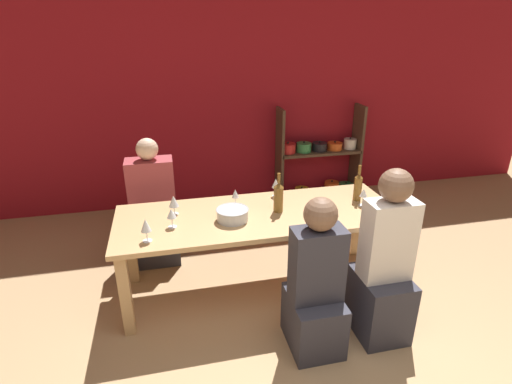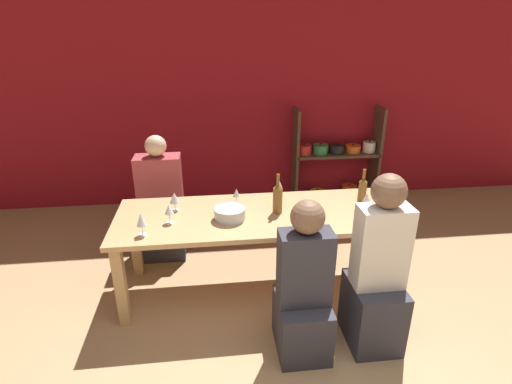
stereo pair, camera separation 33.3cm
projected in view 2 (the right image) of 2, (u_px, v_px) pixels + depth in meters
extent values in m
cube|color=maroon|center=(248.00, 97.00, 4.93)|extent=(8.80, 0.06, 2.70)
cube|color=#4C3828|center=(295.00, 157.00, 5.10)|extent=(0.04, 0.30, 1.22)
cube|color=#4C3828|center=(376.00, 154.00, 5.22)|extent=(0.04, 0.30, 1.22)
cube|color=#4C3828|center=(333.00, 197.00, 5.38)|extent=(1.08, 0.30, 0.04)
cylinder|color=gold|center=(317.00, 194.00, 5.34)|extent=(0.19, 0.19, 0.10)
sphere|color=black|center=(318.00, 190.00, 5.31)|extent=(0.02, 0.02, 0.02)
cylinder|color=#E0561E|center=(349.00, 190.00, 5.37)|extent=(0.19, 0.19, 0.15)
sphere|color=black|center=(349.00, 184.00, 5.34)|extent=(0.02, 0.02, 0.02)
cylinder|color=#338447|center=(364.00, 191.00, 5.40)|extent=(0.19, 0.19, 0.11)
sphere|color=black|center=(365.00, 187.00, 5.38)|extent=(0.02, 0.02, 0.02)
cube|color=#4C3828|center=(336.00, 154.00, 5.15)|extent=(1.08, 0.30, 0.04)
cylinder|color=red|center=(304.00, 149.00, 5.07)|extent=(0.19, 0.19, 0.12)
sphere|color=black|center=(304.00, 144.00, 5.04)|extent=(0.02, 0.02, 0.02)
cylinder|color=#338447|center=(320.00, 149.00, 5.10)|extent=(0.19, 0.19, 0.12)
sphere|color=black|center=(321.00, 144.00, 5.07)|extent=(0.02, 0.02, 0.02)
cylinder|color=black|center=(337.00, 149.00, 5.12)|extent=(0.19, 0.19, 0.11)
sphere|color=black|center=(337.00, 144.00, 5.10)|extent=(0.02, 0.02, 0.02)
cylinder|color=#E0561E|center=(353.00, 149.00, 5.15)|extent=(0.19, 0.19, 0.09)
sphere|color=black|center=(353.00, 144.00, 5.13)|extent=(0.02, 0.02, 0.02)
cylinder|color=silver|center=(369.00, 147.00, 5.16)|extent=(0.16, 0.16, 0.13)
sphere|color=black|center=(370.00, 141.00, 5.13)|extent=(0.02, 0.02, 0.02)
cube|color=tan|center=(257.00, 215.00, 3.31)|extent=(2.33, 0.85, 0.04)
cube|color=tan|center=(121.00, 286.00, 3.01)|extent=(0.08, 0.08, 0.69)
cube|color=tan|center=(394.00, 267.00, 3.25)|extent=(0.08, 0.08, 0.69)
cube|color=tan|center=(135.00, 241.00, 3.65)|extent=(0.08, 0.08, 0.69)
cube|color=tan|center=(363.00, 228.00, 3.88)|extent=(0.08, 0.08, 0.69)
cylinder|color=#B7BABC|center=(230.00, 213.00, 3.19)|extent=(0.25, 0.25, 0.09)
torus|color=#B7BABC|center=(230.00, 208.00, 3.17)|extent=(0.26, 0.26, 0.01)
cylinder|color=brown|center=(278.00, 200.00, 3.28)|extent=(0.08, 0.08, 0.22)
cone|color=brown|center=(278.00, 186.00, 3.23)|extent=(0.08, 0.08, 0.04)
cylinder|color=brown|center=(278.00, 179.00, 3.20)|extent=(0.03, 0.03, 0.09)
cylinder|color=brown|center=(362.00, 193.00, 3.43)|extent=(0.07, 0.07, 0.21)
cone|color=brown|center=(363.00, 180.00, 3.38)|extent=(0.07, 0.07, 0.03)
cylinder|color=brown|center=(364.00, 174.00, 3.36)|extent=(0.03, 0.03, 0.08)
cylinder|color=white|center=(175.00, 210.00, 3.36)|extent=(0.06, 0.06, 0.00)
cylinder|color=white|center=(175.00, 206.00, 3.34)|extent=(0.01, 0.01, 0.07)
cone|color=white|center=(174.00, 197.00, 3.31)|extent=(0.08, 0.08, 0.09)
cylinder|color=white|center=(279.00, 197.00, 3.62)|extent=(0.06, 0.06, 0.00)
cylinder|color=white|center=(279.00, 192.00, 3.60)|extent=(0.01, 0.01, 0.08)
cone|color=white|center=(279.00, 184.00, 3.57)|extent=(0.07, 0.07, 0.09)
cylinder|color=maroon|center=(279.00, 186.00, 3.58)|extent=(0.04, 0.04, 0.03)
cylinder|color=white|center=(365.00, 210.00, 3.35)|extent=(0.07, 0.07, 0.00)
cylinder|color=white|center=(366.00, 206.00, 3.33)|extent=(0.01, 0.01, 0.08)
cone|color=white|center=(367.00, 197.00, 3.30)|extent=(0.06, 0.06, 0.07)
cylinder|color=beige|center=(366.00, 199.00, 3.31)|extent=(0.04, 0.04, 0.03)
cylinder|color=white|center=(143.00, 235.00, 2.96)|extent=(0.07, 0.07, 0.00)
cylinder|color=white|center=(142.00, 230.00, 2.94)|extent=(0.01, 0.01, 0.08)
cone|color=white|center=(141.00, 219.00, 2.91)|extent=(0.08, 0.08, 0.10)
cylinder|color=beige|center=(141.00, 222.00, 2.92)|extent=(0.04, 0.04, 0.04)
cylinder|color=white|center=(170.00, 223.00, 3.14)|extent=(0.07, 0.07, 0.00)
cylinder|color=white|center=(170.00, 218.00, 3.13)|extent=(0.01, 0.01, 0.08)
cone|color=white|center=(169.00, 209.00, 3.10)|extent=(0.07, 0.07, 0.07)
cylinder|color=white|center=(237.00, 204.00, 3.47)|extent=(0.06, 0.06, 0.00)
cylinder|color=white|center=(236.00, 200.00, 3.46)|extent=(0.01, 0.01, 0.07)
cone|color=white|center=(236.00, 193.00, 3.43)|extent=(0.06, 0.06, 0.07)
cylinder|color=maroon|center=(236.00, 195.00, 3.44)|extent=(0.03, 0.03, 0.03)
cube|color=silver|center=(389.00, 216.00, 3.24)|extent=(0.17, 0.13, 0.01)
cube|color=#2D2D38|center=(372.00, 312.00, 2.89)|extent=(0.35, 0.44, 0.49)
cube|color=silver|center=(381.00, 247.00, 2.68)|extent=(0.35, 0.19, 0.59)
sphere|color=brown|center=(389.00, 191.00, 2.52)|extent=(0.23, 0.23, 0.23)
cube|color=#2D2D38|center=(164.00, 228.00, 4.09)|extent=(0.44, 0.54, 0.50)
cube|color=#99383D|center=(159.00, 182.00, 3.89)|extent=(0.44, 0.24, 0.52)
sphere|color=beige|center=(156.00, 146.00, 3.75)|extent=(0.20, 0.20, 0.20)
cube|color=#2D2D38|center=(302.00, 324.00, 2.83)|extent=(0.35, 0.44, 0.41)
cube|color=#2D2D38|center=(305.00, 268.00, 2.65)|extent=(0.35, 0.19, 0.53)
sphere|color=brown|center=(308.00, 217.00, 2.50)|extent=(0.22, 0.22, 0.22)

